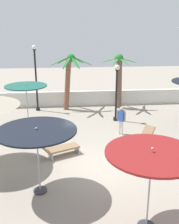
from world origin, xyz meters
TOP-DOWN VIEW (x-y plane):
  - ground_plane at (0.00, 0.00)m, footprint 56.00×56.00m
  - boundary_wall at (0.00, 9.09)m, footprint 25.20×0.30m
  - patio_umbrella_0 at (-3.42, 5.40)m, footprint 2.39×2.39m
  - patio_umbrella_1 at (1.00, -3.56)m, footprint 2.51×2.51m
  - patio_umbrella_4 at (-2.20, -1.46)m, footprint 2.68×2.68m
  - palm_tree_0 at (2.54, 8.32)m, footprint 2.46×2.33m
  - palm_tree_1 at (-0.91, 8.27)m, footprint 2.96×2.63m
  - lamp_post_0 at (-3.11, 8.24)m, footprint 0.30×0.30m
  - lamp_post_1 at (1.86, 5.66)m, footprint 0.32×0.32m
  - lounge_chair_0 at (2.34, 1.85)m, footprint 1.78×1.66m
  - lounge_chair_1 at (-1.59, 1.18)m, footprint 1.95×1.28m
  - guest_0 at (1.71, 3.42)m, footprint 0.43×0.42m

SIDE VIEW (x-z plane):
  - ground_plane at x=0.00m, z-range 0.00..0.00m
  - lounge_chair_1 at x=-1.59m, z-range -0.04..0.80m
  - lounge_chair_0 at x=2.34m, z-range -0.03..0.80m
  - boundary_wall at x=0.00m, z-range 0.00..1.09m
  - guest_0 at x=1.71m, z-range 0.16..1.71m
  - lamp_post_1 at x=1.86m, z-range 0.23..3.68m
  - patio_umbrella_4 at x=-2.20m, z-range 1.00..3.44m
  - patio_umbrella_0 at x=-3.42m, z-range 1.01..3.49m
  - patio_umbrella_1 at x=1.00m, z-range 0.97..3.54m
  - lamp_post_0 at x=-3.11m, z-range 0.19..4.61m
  - palm_tree_0 at x=2.54m, z-range 0.50..4.33m
  - palm_tree_1 at x=-0.91m, z-range 0.53..4.38m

